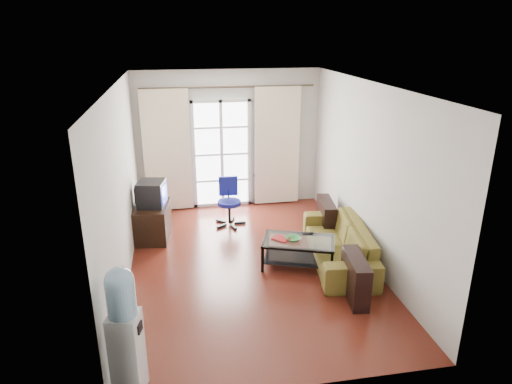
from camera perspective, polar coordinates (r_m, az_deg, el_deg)
floor at (r=7.09m, az=-0.68°, el=-8.98°), size 5.20×5.20×0.00m
ceiling at (r=6.26m, az=-0.78°, el=13.24°), size 5.20×5.20×0.00m
wall_back at (r=9.03m, az=-3.43°, el=6.54°), size 3.60×0.02×2.70m
wall_front at (r=4.21m, az=5.14°, el=-9.60°), size 3.60×0.02×2.70m
wall_left at (r=6.52m, az=-16.53°, el=0.50°), size 0.02×5.20×2.70m
wall_right at (r=7.06m, az=13.87°, el=2.19°), size 0.02×5.20×2.70m
french_door at (r=9.03m, az=-4.30°, el=4.72°), size 1.16×0.06×2.15m
curtain_rod at (r=8.76m, az=-3.49°, el=12.97°), size 3.30×0.04×0.04m
curtain_left at (r=8.90m, az=-11.05°, el=5.01°), size 0.90×0.07×2.35m
curtain_right at (r=9.11m, az=2.65°, el=5.69°), size 0.90×0.07×2.35m
radiator at (r=9.35m, az=1.64°, el=0.51°), size 0.64×0.12×0.64m
sofa at (r=7.17m, az=10.29°, el=-6.28°), size 2.26×1.34×0.60m
coffee_table at (r=6.95m, az=5.30°, el=-7.13°), size 1.21×0.93×0.43m
bowl at (r=6.84m, az=4.68°, el=-5.87°), size 0.38×0.38×0.05m
book at (r=6.80m, az=2.72°, el=-6.13°), size 0.42×0.42×0.02m
remote at (r=7.08m, az=6.49°, el=-5.15°), size 0.17×0.05×0.02m
tv_stand at (r=8.00m, az=-12.80°, el=-3.67°), size 0.63×0.87×0.60m
crt_tv at (r=7.83m, az=-13.05°, el=-0.18°), size 0.53×0.53×0.42m
task_chair at (r=8.38m, az=-3.36°, el=-2.39°), size 0.62×0.62×0.87m
water_cooler at (r=4.68m, az=-16.10°, el=-16.17°), size 0.34×0.34×1.38m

